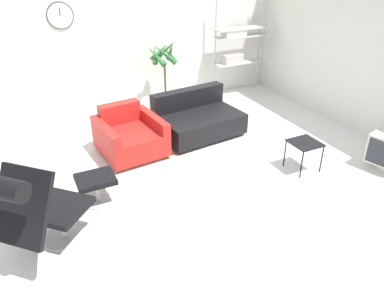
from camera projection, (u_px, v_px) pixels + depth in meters
ground_plane at (189, 183)px, 4.95m from camera, size 12.00×12.00×0.00m
wall_back at (116, 33)px, 6.67m from camera, size 12.00×0.09×2.80m
round_rug at (184, 202)px, 4.57m from camera, size 2.54×2.54×0.01m
lounge_chair at (32, 205)px, 3.44m from camera, size 1.05×1.05×1.14m
ottoman at (96, 184)px, 4.46m from camera, size 0.45×0.39×0.36m
armchair_red at (130, 137)px, 5.55m from camera, size 0.96×1.00×0.69m
couch_low at (197, 120)px, 6.14m from camera, size 1.40×1.04×0.69m
side_table at (305, 145)px, 5.09m from camera, size 0.39×0.39×0.42m
potted_plant at (164, 74)px, 6.87m from camera, size 0.63×0.62×1.31m
shelf_unit at (236, 45)px, 7.47m from camera, size 1.10×0.28×2.03m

